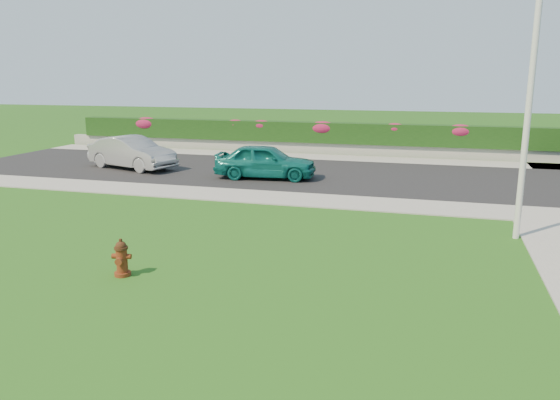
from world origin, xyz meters
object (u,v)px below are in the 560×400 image
(sedan_silver, at_px, (132,153))
(utility_pole, at_px, (528,119))
(sedan_teal, at_px, (265,161))
(fire_hydrant, at_px, (122,258))

(sedan_silver, height_order, utility_pole, utility_pole)
(sedan_teal, distance_m, sedan_silver, 6.62)
(utility_pole, bearing_deg, sedan_teal, 144.85)
(sedan_teal, bearing_deg, fire_hydrant, 176.11)
(sedan_teal, height_order, utility_pole, utility_pole)
(fire_hydrant, relative_size, utility_pole, 0.13)
(sedan_teal, height_order, sedan_silver, sedan_silver)
(fire_hydrant, height_order, utility_pole, utility_pole)
(sedan_teal, relative_size, sedan_silver, 0.94)
(fire_hydrant, bearing_deg, sedan_silver, 108.43)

